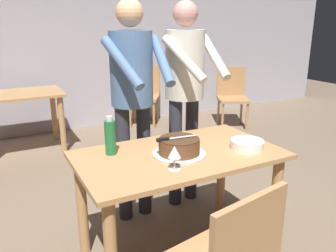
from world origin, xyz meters
TOP-DOWN VIEW (x-y plane):
  - ground_plane at (0.00, 0.00)m, footprint 14.00×14.00m
  - back_wall at (0.00, 3.32)m, footprint 10.00×0.12m
  - main_dining_table at (0.00, 0.00)m, footprint 1.31×0.76m
  - cake_on_platter at (-0.02, -0.03)m, footprint 0.34×0.34m
  - cake_knife at (-0.09, -0.02)m, footprint 0.27×0.05m
  - plate_stack at (0.44, -0.15)m, footprint 0.22×0.22m
  - wine_glass_near at (-0.15, -0.21)m, footprint 0.08×0.08m
  - water_bottle at (-0.39, 0.19)m, footprint 0.07×0.07m
  - person_cutting_cake at (-0.07, 0.59)m, footprint 0.47×0.56m
  - person_standing_beside at (0.41, 0.62)m, footprint 0.46×0.57m
  - background_table at (-0.73, 2.62)m, footprint 1.00×0.70m
  - background_chair_1 at (1.11, 3.03)m, footprint 0.61×0.61m
  - background_chair_2 at (2.25, 2.31)m, footprint 0.59×0.59m

SIDE VIEW (x-z plane):
  - ground_plane at x=0.00m, z-range 0.00..0.00m
  - background_chair_1 at x=1.11m, z-range 0.04..0.94m
  - background_chair_2 at x=2.25m, z-range 0.04..0.94m
  - background_table at x=-0.73m, z-range 0.21..0.95m
  - main_dining_table at x=0.00m, z-range 0.24..0.99m
  - plate_stack at x=0.44m, z-range 0.75..0.81m
  - cake_on_platter at x=-0.02m, z-range 0.75..0.86m
  - wine_glass_near at x=-0.15m, z-range 0.78..0.92m
  - water_bottle at x=-0.39m, z-range 0.74..0.99m
  - cake_knife at x=-0.09m, z-range 0.86..0.88m
  - person_cutting_cake at x=-0.07m, z-range 0.22..1.94m
  - person_standing_beside at x=0.41m, z-range 0.22..1.94m
  - back_wall at x=0.00m, z-range 0.00..2.70m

